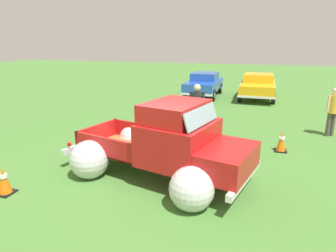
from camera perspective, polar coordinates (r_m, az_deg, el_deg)
The scene contains 8 objects.
ground_plane at distance 7.45m, azimuth -2.36°, elevation -9.46°, with size 80.00×80.00×0.00m, color #477A33.
vintage_pickup_truck at distance 6.96m, azimuth 0.24°, elevation -4.56°, with size 4.94×3.57×1.96m.
show_car_0 at distance 18.13m, azimuth 7.10°, elevation 8.25°, with size 1.85×4.24×1.43m.
show_car_1 at distance 18.05m, azimuth 17.19°, elevation 7.64°, with size 2.00×4.39×1.43m.
spectator_0 at distance 10.21m, azimuth 5.65°, elevation 3.84°, with size 0.54×0.38×1.84m.
spectator_1 at distance 11.66m, azimuth 29.60°, elevation 2.94°, with size 0.51×0.46×1.72m.
lane_cone_0 at distance 9.50m, azimuth 21.33°, elevation -2.84°, with size 0.36×0.36×0.63m.
lane_cone_1 at distance 7.38m, azimuth -29.48°, elevation -9.29°, with size 0.36×0.36×0.63m.
Camera 1 is at (2.31, -6.32, 3.21)m, focal length 31.12 mm.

